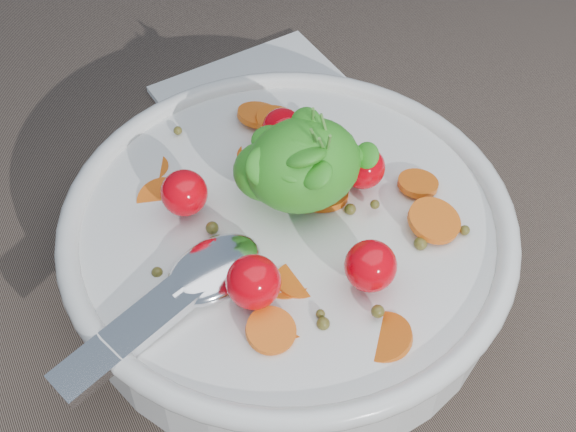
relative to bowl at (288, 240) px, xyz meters
name	(u,v)px	position (x,y,z in m)	size (l,w,h in m)	color
ground	(328,267)	(0.03, -0.01, -0.03)	(6.00, 6.00, 0.00)	brown
bowl	(288,240)	(0.00, 0.00, 0.00)	(0.31, 0.28, 0.12)	silver
napkin	(263,102)	(0.06, 0.16, -0.03)	(0.15, 0.13, 0.01)	white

